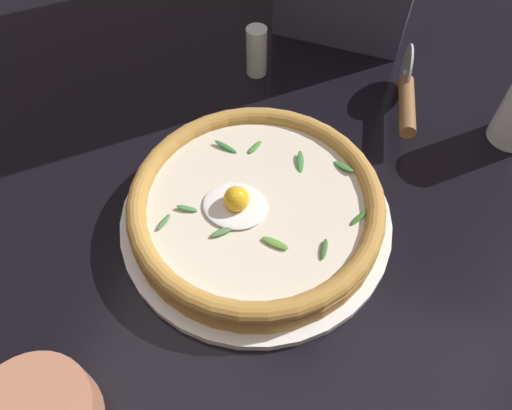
{
  "coord_description": "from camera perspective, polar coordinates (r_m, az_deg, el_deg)",
  "views": [
    {
      "loc": [
        0.05,
        -0.33,
        0.51
      ],
      "look_at": [
        -0.05,
        -0.01,
        0.03
      ],
      "focal_mm": 33.76,
      "sensor_mm": 36.0,
      "label": 1
    }
  ],
  "objects": [
    {
      "name": "pizza_plate",
      "position": [
        0.6,
        0.0,
        -1.43
      ],
      "size": [
        0.34,
        0.34,
        0.01
      ],
      "primitive_type": "cylinder",
      "color": "white",
      "rests_on": "ground"
    },
    {
      "name": "pizza_cutter",
      "position": [
        0.73,
        17.41,
        12.27
      ],
      "size": [
        0.04,
        0.17,
        0.08
      ],
      "color": "silver",
      "rests_on": "ground"
    },
    {
      "name": "ground_plane",
      "position": [
        0.62,
        4.74,
        -2.7
      ],
      "size": [
        2.4,
        2.4,
        0.03
      ],
      "primitive_type": "cube",
      "color": "black",
      "rests_on": "ground"
    },
    {
      "name": "pizza",
      "position": [
        0.58,
        -0.03,
        0.06
      ],
      "size": [
        0.31,
        0.31,
        0.06
      ],
      "color": "#B5823A",
      "rests_on": "pizza_plate"
    },
    {
      "name": "pepper_shaker",
      "position": [
        0.78,
        0.07,
        17.72
      ],
      "size": [
        0.03,
        0.03,
        0.08
      ],
      "primitive_type": "cylinder",
      "color": "silver",
      "rests_on": "ground"
    }
  ]
}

